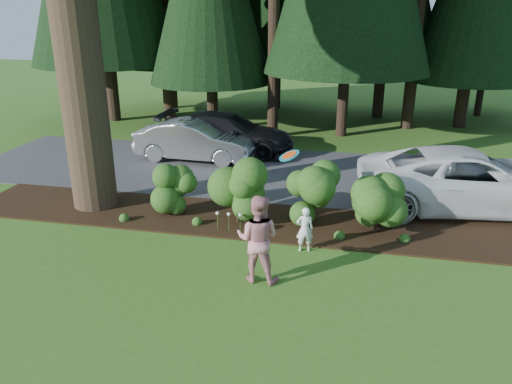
{
  "coord_description": "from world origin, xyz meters",
  "views": [
    {
      "loc": [
        2.83,
        -8.93,
        5.53
      ],
      "look_at": [
        0.48,
        2.09,
        1.3
      ],
      "focal_mm": 35.0,
      "sensor_mm": 36.0,
      "label": 1
    }
  ],
  "objects_px": {
    "car_white_suv": "(469,180)",
    "adult": "(258,239)",
    "car_silver_wagon": "(195,141)",
    "car_dark_suv": "(227,133)",
    "child": "(305,229)",
    "frisbee": "(289,155)"
  },
  "relations": [
    {
      "from": "car_white_suv",
      "to": "adult",
      "type": "relative_size",
      "value": 3.22
    },
    {
      "from": "car_silver_wagon",
      "to": "car_dark_suv",
      "type": "distance_m",
      "value": 1.52
    },
    {
      "from": "car_dark_suv",
      "to": "adult",
      "type": "bearing_deg",
      "value": -160.68
    },
    {
      "from": "child",
      "to": "car_white_suv",
      "type": "bearing_deg",
      "value": -152.99
    },
    {
      "from": "car_white_suv",
      "to": "child",
      "type": "bearing_deg",
      "value": 122.23
    },
    {
      "from": "car_white_suv",
      "to": "car_dark_suv",
      "type": "xyz_separation_m",
      "value": [
        -8.27,
        4.22,
        -0.08
      ]
    },
    {
      "from": "car_white_suv",
      "to": "frisbee",
      "type": "distance_m",
      "value": 6.04
    },
    {
      "from": "car_white_suv",
      "to": "frisbee",
      "type": "xyz_separation_m",
      "value": [
        -4.66,
        -3.56,
        1.46
      ]
    },
    {
      "from": "car_silver_wagon",
      "to": "child",
      "type": "distance_m",
      "value": 8.19
    },
    {
      "from": "frisbee",
      "to": "car_dark_suv",
      "type": "bearing_deg",
      "value": 114.9
    },
    {
      "from": "child",
      "to": "adult",
      "type": "bearing_deg",
      "value": 49.04
    },
    {
      "from": "child",
      "to": "frisbee",
      "type": "relative_size",
      "value": 2.27
    },
    {
      "from": "car_silver_wagon",
      "to": "car_dark_suv",
      "type": "relative_size",
      "value": 0.84
    },
    {
      "from": "child",
      "to": "adult",
      "type": "distance_m",
      "value": 1.79
    },
    {
      "from": "car_dark_suv",
      "to": "child",
      "type": "bearing_deg",
      "value": -152.36
    },
    {
      "from": "car_silver_wagon",
      "to": "frisbee",
      "type": "height_order",
      "value": "frisbee"
    },
    {
      "from": "car_white_suv",
      "to": "car_dark_suv",
      "type": "distance_m",
      "value": 9.28
    },
    {
      "from": "car_dark_suv",
      "to": "frisbee",
      "type": "distance_m",
      "value": 8.71
    },
    {
      "from": "child",
      "to": "adult",
      "type": "xyz_separation_m",
      "value": [
        -0.81,
        -1.54,
        0.4
      ]
    },
    {
      "from": "adult",
      "to": "child",
      "type": "bearing_deg",
      "value": -114.26
    },
    {
      "from": "car_white_suv",
      "to": "car_dark_suv",
      "type": "bearing_deg",
      "value": 55.02
    },
    {
      "from": "child",
      "to": "adult",
      "type": "relative_size",
      "value": 0.58
    }
  ]
}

